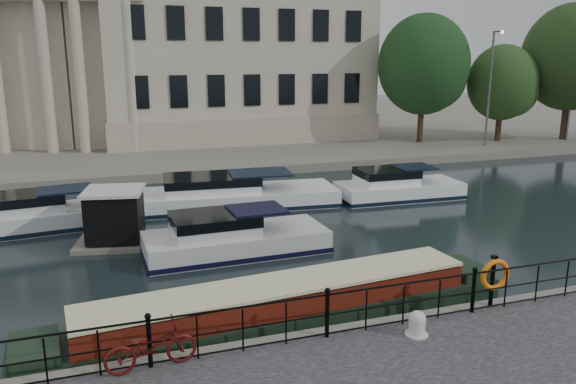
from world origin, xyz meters
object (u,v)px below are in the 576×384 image
object	(u,v)px
narrowboat	(282,312)
harbour_hut	(115,219)
mooring_bollard	(417,324)
life_ring_post	(495,275)
bicycle	(151,347)

from	to	relation	value
narrowboat	harbour_hut	world-z (taller)	harbour_hut
mooring_bollard	narrowboat	distance (m)	3.57
narrowboat	harbour_hut	distance (m)	9.13
mooring_bollard	life_ring_post	xyz separation A→B (m)	(2.66, 0.68, 0.59)
bicycle	harbour_hut	xyz separation A→B (m)	(-0.31, 10.28, -0.10)
mooring_bollard	narrowboat	size ratio (longest dim) A/B	0.05
mooring_bollard	narrowboat	bearing A→B (deg)	134.02
mooring_bollard	harbour_hut	world-z (taller)	harbour_hut
life_ring_post	harbour_hut	size ratio (longest dim) A/B	0.42
bicycle	life_ring_post	distance (m)	8.67
mooring_bollard	narrowboat	world-z (taller)	narrowboat
bicycle	narrowboat	world-z (taller)	bicycle
life_ring_post	harbour_hut	xyz separation A→B (m)	(-8.97, 10.12, -0.47)
bicycle	life_ring_post	world-z (taller)	life_ring_post
bicycle	mooring_bollard	xyz separation A→B (m)	(6.00, -0.52, -0.22)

